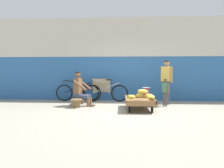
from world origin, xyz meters
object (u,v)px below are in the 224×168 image
at_px(low_bench, 78,100).
at_px(sign_board, 102,89).
at_px(bicycle_far_left, 106,92).
at_px(shopping_bag, 149,103).
at_px(customer_child, 165,90).
at_px(weighing_scale, 147,91).
at_px(vendor_seated, 80,89).
at_px(banana_cart, 139,102).
at_px(bicycle_near_left, 77,92).
at_px(customer_adult, 167,77).
at_px(plastic_crate, 146,100).

bearing_deg(low_bench, sign_board, 64.51).
distance_m(bicycle_far_left, shopping_bag, 1.85).
relative_size(low_bench, customer_child, 1.25).
distance_m(weighing_scale, bicycle_far_left, 1.59).
bearing_deg(bicycle_far_left, vendor_seated, -126.31).
relative_size(banana_cart, shopping_bag, 6.06).
height_order(bicycle_near_left, bicycle_far_left, same).
xyz_separation_m(vendor_seated, customer_child, (2.81, 0.07, -0.01)).
height_order(bicycle_far_left, sign_board, sign_board).
distance_m(bicycle_near_left, customer_child, 3.32).
bearing_deg(weighing_scale, banana_cart, -107.13).
bearing_deg(customer_adult, customer_child, -104.07).
distance_m(banana_cart, weighing_scale, 1.07).
height_order(vendor_seated, plastic_crate, vendor_seated).
distance_m(plastic_crate, bicycle_near_left, 2.67).
bearing_deg(shopping_bag, low_bench, 179.87).
bearing_deg(customer_child, vendor_seated, -178.47).
height_order(weighing_scale, bicycle_far_left, bicycle_far_left).
height_order(low_bench, customer_adult, customer_adult).
distance_m(weighing_scale, customer_adult, 0.86).
relative_size(bicycle_far_left, customer_adult, 1.09).
bearing_deg(shopping_bag, vendor_seated, -179.69).
height_order(bicycle_near_left, customer_adult, customer_adult).
xyz_separation_m(plastic_crate, bicycle_far_left, (-1.47, 0.58, 0.20)).
bearing_deg(bicycle_far_left, shopping_bag, -33.70).
distance_m(bicycle_near_left, customer_adult, 3.38).
bearing_deg(vendor_seated, customer_adult, 10.70).
height_order(sign_board, customer_child, customer_child).
bearing_deg(bicycle_near_left, weighing_scale, -13.94).
bearing_deg(weighing_scale, bicycle_far_left, 158.41).
height_order(banana_cart, plastic_crate, banana_cart).
xyz_separation_m(customer_adult, customer_child, (-0.12, -0.48, -0.40)).
height_order(low_bench, plastic_crate, plastic_crate).
distance_m(sign_board, shopping_bag, 2.22).
relative_size(banana_cart, vendor_seated, 1.28).
bearing_deg(bicycle_far_left, banana_cart, -53.64).
height_order(low_bench, customer_child, customer_child).
bearing_deg(customer_adult, weighing_scale, -171.47).
bearing_deg(banana_cart, customer_adult, 47.67).
bearing_deg(shopping_bag, customer_child, 6.84).
xyz_separation_m(weighing_scale, bicycle_near_left, (-2.58, 0.64, -0.10)).
xyz_separation_m(vendor_seated, shopping_bag, (2.29, 0.01, -0.45)).
relative_size(low_bench, vendor_seated, 0.98).
bearing_deg(banana_cart, vendor_seated, 164.03).
distance_m(banana_cart, plastic_crate, 1.05).
distance_m(plastic_crate, weighing_scale, 0.30).
height_order(bicycle_far_left, customer_adult, customer_adult).
bearing_deg(plastic_crate, sign_board, 151.48).
height_order(bicycle_near_left, shopping_bag, bicycle_near_left).
height_order(weighing_scale, bicycle_near_left, bicycle_near_left).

